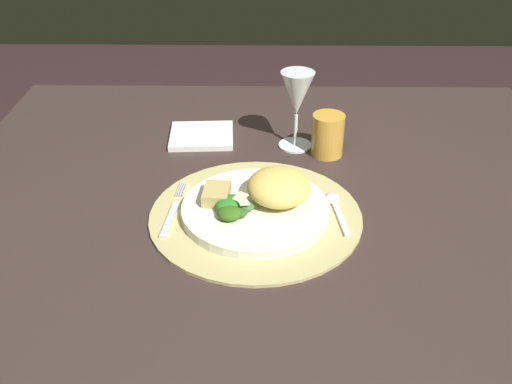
% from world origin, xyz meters
% --- Properties ---
extents(dining_table, '(1.27, 1.01, 0.70)m').
position_xyz_m(dining_table, '(0.00, 0.00, 0.57)').
color(dining_table, '#362825').
rests_on(dining_table, ground).
extents(placemat, '(0.37, 0.37, 0.01)m').
position_xyz_m(placemat, '(-0.03, -0.10, 0.70)').
color(placemat, tan).
rests_on(placemat, dining_table).
extents(dinner_plate, '(0.26, 0.26, 0.02)m').
position_xyz_m(dinner_plate, '(-0.03, -0.10, 0.72)').
color(dinner_plate, white).
rests_on(dinner_plate, placemat).
extents(pasta_serving, '(0.13, 0.13, 0.05)m').
position_xyz_m(pasta_serving, '(0.01, -0.08, 0.75)').
color(pasta_serving, '#EBC860').
rests_on(pasta_serving, dinner_plate).
extents(salad_greens, '(0.08, 0.09, 0.03)m').
position_xyz_m(salad_greens, '(-0.07, -0.12, 0.74)').
color(salad_greens, '#396432').
rests_on(salad_greens, dinner_plate).
extents(bread_piece, '(0.05, 0.06, 0.02)m').
position_xyz_m(bread_piece, '(-0.10, -0.08, 0.74)').
color(bread_piece, tan).
rests_on(bread_piece, dinner_plate).
extents(fork, '(0.03, 0.17, 0.00)m').
position_xyz_m(fork, '(-0.18, -0.10, 0.71)').
color(fork, silver).
rests_on(fork, placemat).
extents(spoon, '(0.03, 0.14, 0.01)m').
position_xyz_m(spoon, '(0.11, -0.08, 0.71)').
color(spoon, silver).
rests_on(spoon, placemat).
extents(napkin, '(0.14, 0.13, 0.01)m').
position_xyz_m(napkin, '(-0.16, 0.20, 0.71)').
color(napkin, white).
rests_on(napkin, dining_table).
extents(wine_glass, '(0.07, 0.07, 0.17)m').
position_xyz_m(wine_glass, '(0.05, 0.17, 0.82)').
color(wine_glass, silver).
rests_on(wine_glass, dining_table).
extents(amber_tumbler, '(0.07, 0.07, 0.09)m').
position_xyz_m(amber_tumbler, '(0.11, 0.13, 0.75)').
color(amber_tumbler, gold).
rests_on(amber_tumbler, dining_table).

